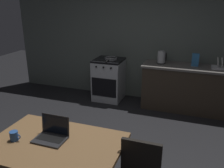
{
  "coord_description": "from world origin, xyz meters",
  "views": [
    {
      "loc": [
        1.21,
        -2.5,
        2.11
      ],
      "look_at": [
        0.09,
        0.68,
        0.92
      ],
      "focal_mm": 38.66,
      "sensor_mm": 36.0,
      "label": 1
    }
  ],
  "objects_px": {
    "stove_oven": "(109,79)",
    "cereal_box": "(195,60)",
    "laptop": "(52,135)",
    "frying_pan": "(111,59)",
    "coffee_mug": "(14,136)",
    "dining_table": "(55,149)",
    "electric_kettle": "(161,57)",
    "dish_rack": "(221,66)"
  },
  "relations": [
    {
      "from": "stove_oven",
      "to": "frying_pan",
      "type": "distance_m",
      "value": 0.48
    },
    {
      "from": "frying_pan",
      "to": "coffee_mug",
      "type": "xyz_separation_m",
      "value": [
        0.04,
        -3.0,
        -0.12
      ]
    },
    {
      "from": "electric_kettle",
      "to": "frying_pan",
      "type": "height_order",
      "value": "electric_kettle"
    },
    {
      "from": "electric_kettle",
      "to": "stove_oven",
      "type": "bearing_deg",
      "value": -179.87
    },
    {
      "from": "laptop",
      "to": "cereal_box",
      "type": "height_order",
      "value": "cereal_box"
    },
    {
      "from": "stove_oven",
      "to": "laptop",
      "type": "distance_m",
      "value": 2.93
    },
    {
      "from": "cereal_box",
      "to": "dish_rack",
      "type": "xyz_separation_m",
      "value": [
        0.46,
        -0.02,
        -0.07
      ]
    },
    {
      "from": "coffee_mug",
      "to": "dish_rack",
      "type": "height_order",
      "value": "dish_rack"
    },
    {
      "from": "dish_rack",
      "to": "stove_oven",
      "type": "bearing_deg",
      "value": -179.94
    },
    {
      "from": "electric_kettle",
      "to": "coffee_mug",
      "type": "height_order",
      "value": "electric_kettle"
    },
    {
      "from": "stove_oven",
      "to": "frying_pan",
      "type": "xyz_separation_m",
      "value": [
        0.05,
        -0.03,
        0.47
      ]
    },
    {
      "from": "stove_oven",
      "to": "laptop",
      "type": "bearing_deg",
      "value": -81.37
    },
    {
      "from": "electric_kettle",
      "to": "cereal_box",
      "type": "xyz_separation_m",
      "value": [
        0.63,
        0.02,
        -0.0
      ]
    },
    {
      "from": "dish_rack",
      "to": "cereal_box",
      "type": "bearing_deg",
      "value": 177.53
    },
    {
      "from": "stove_oven",
      "to": "cereal_box",
      "type": "relative_size",
      "value": 3.7
    },
    {
      "from": "cereal_box",
      "to": "dining_table",
      "type": "bearing_deg",
      "value": -112.55
    },
    {
      "from": "dining_table",
      "to": "laptop",
      "type": "relative_size",
      "value": 4.13
    },
    {
      "from": "electric_kettle",
      "to": "dish_rack",
      "type": "height_order",
      "value": "electric_kettle"
    },
    {
      "from": "coffee_mug",
      "to": "cereal_box",
      "type": "height_order",
      "value": "cereal_box"
    },
    {
      "from": "laptop",
      "to": "electric_kettle",
      "type": "height_order",
      "value": "electric_kettle"
    },
    {
      "from": "dining_table",
      "to": "frying_pan",
      "type": "bearing_deg",
      "value": 98.88
    },
    {
      "from": "stove_oven",
      "to": "frying_pan",
      "type": "bearing_deg",
      "value": -25.04
    },
    {
      "from": "coffee_mug",
      "to": "dish_rack",
      "type": "distance_m",
      "value": 3.69
    },
    {
      "from": "cereal_box",
      "to": "dish_rack",
      "type": "distance_m",
      "value": 0.47
    },
    {
      "from": "laptop",
      "to": "cereal_box",
      "type": "xyz_separation_m",
      "value": [
        1.3,
        2.9,
        0.22
      ]
    },
    {
      "from": "stove_oven",
      "to": "dish_rack",
      "type": "height_order",
      "value": "dish_rack"
    },
    {
      "from": "laptop",
      "to": "frying_pan",
      "type": "xyz_separation_m",
      "value": [
        -0.38,
        2.85,
        0.13
      ]
    },
    {
      "from": "laptop",
      "to": "dish_rack",
      "type": "relative_size",
      "value": 0.94
    },
    {
      "from": "stove_oven",
      "to": "cereal_box",
      "type": "bearing_deg",
      "value": 0.74
    },
    {
      "from": "stove_oven",
      "to": "dish_rack",
      "type": "bearing_deg",
      "value": 0.06
    },
    {
      "from": "dining_table",
      "to": "electric_kettle",
      "type": "bearing_deg",
      "value": 78.56
    },
    {
      "from": "stove_oven",
      "to": "dining_table",
      "type": "xyz_separation_m",
      "value": [
        0.51,
        -2.94,
        0.23
      ]
    },
    {
      "from": "frying_pan",
      "to": "cereal_box",
      "type": "xyz_separation_m",
      "value": [
        1.68,
        0.05,
        0.1
      ]
    },
    {
      "from": "laptop",
      "to": "frying_pan",
      "type": "bearing_deg",
      "value": 101.18
    },
    {
      "from": "coffee_mug",
      "to": "dining_table",
      "type": "bearing_deg",
      "value": 11.91
    },
    {
      "from": "stove_oven",
      "to": "dish_rack",
      "type": "distance_m",
      "value": 2.26
    },
    {
      "from": "coffee_mug",
      "to": "cereal_box",
      "type": "distance_m",
      "value": 3.47
    },
    {
      "from": "laptop",
      "to": "coffee_mug",
      "type": "bearing_deg",
      "value": -152.38
    },
    {
      "from": "stove_oven",
      "to": "cereal_box",
      "type": "distance_m",
      "value": 1.83
    },
    {
      "from": "dining_table",
      "to": "dish_rack",
      "type": "relative_size",
      "value": 3.88
    },
    {
      "from": "cereal_box",
      "to": "dish_rack",
      "type": "height_order",
      "value": "cereal_box"
    },
    {
      "from": "laptop",
      "to": "coffee_mug",
      "type": "height_order",
      "value": "laptop"
    }
  ]
}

